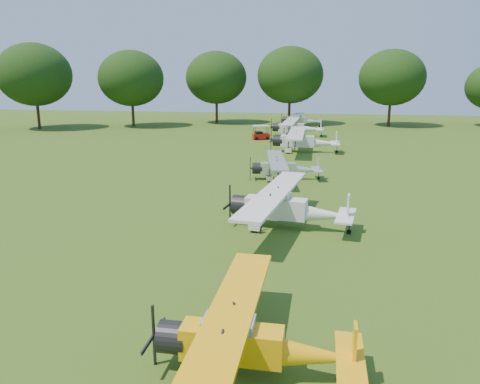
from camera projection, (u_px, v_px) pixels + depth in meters
The scene contains 9 objects.
ground at pixel (257, 228), 25.64m from camera, with size 160.00×160.00×0.00m, color #355A16.
tree_belt at pixel (330, 77), 23.26m from camera, with size 137.36×130.27×14.52m.
aircraft_2 at pixel (248, 339), 12.83m from camera, with size 5.96×9.45×1.87m.
aircraft_3 at pixel (285, 205), 25.35m from camera, with size 7.03×11.16×2.19m.
aircraft_4 at pixel (283, 166), 37.30m from camera, with size 5.85×9.27×1.82m.
aircraft_5 at pixel (303, 139), 50.57m from camera, with size 7.50×11.90×2.36m.
aircraft_6 at pixel (295, 126), 64.08m from camera, with size 7.25×11.53×2.28m.
aircraft_7 at pixel (300, 119), 76.00m from camera, with size 6.61×10.53×2.07m.
golf_cart at pixel (261, 135), 60.74m from camera, with size 2.41×1.92×1.80m.
Camera 1 is at (3.17, -24.20, 8.14)m, focal length 35.00 mm.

